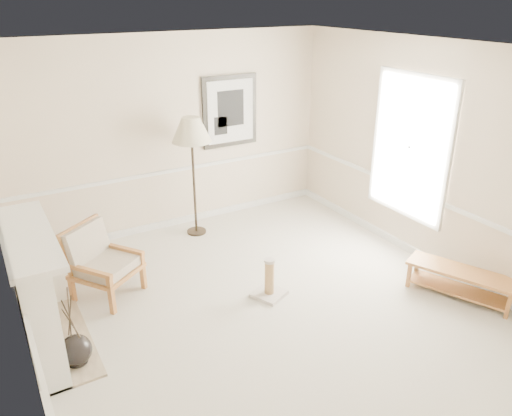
{
  "coord_description": "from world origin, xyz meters",
  "views": [
    {
      "loc": [
        -2.55,
        -4.11,
        3.4
      ],
      "look_at": [
        0.25,
        0.7,
        0.98
      ],
      "focal_mm": 35.0,
      "sensor_mm": 36.0,
      "label": 1
    }
  ],
  "objects_px": {
    "scratching_post": "(269,284)",
    "armchair": "(99,259)",
    "bench": "(460,279)",
    "floor_lamp": "(191,133)",
    "floor_vase": "(76,351)"
  },
  "relations": [
    {
      "from": "armchair",
      "to": "floor_lamp",
      "type": "height_order",
      "value": "floor_lamp"
    },
    {
      "from": "bench",
      "to": "scratching_post",
      "type": "height_order",
      "value": "scratching_post"
    },
    {
      "from": "floor_lamp",
      "to": "bench",
      "type": "relative_size",
      "value": 1.39
    },
    {
      "from": "scratching_post",
      "to": "armchair",
      "type": "bearing_deg",
      "value": 148.08
    },
    {
      "from": "scratching_post",
      "to": "floor_lamp",
      "type": "bearing_deg",
      "value": 91.64
    },
    {
      "from": "scratching_post",
      "to": "bench",
      "type": "bearing_deg",
      "value": -30.39
    },
    {
      "from": "armchair",
      "to": "floor_lamp",
      "type": "relative_size",
      "value": 0.54
    },
    {
      "from": "armchair",
      "to": "floor_vase",
      "type": "bearing_deg",
      "value": -150.64
    },
    {
      "from": "floor_lamp",
      "to": "floor_vase",
      "type": "bearing_deg",
      "value": -136.19
    },
    {
      "from": "bench",
      "to": "scratching_post",
      "type": "relative_size",
      "value": 2.59
    },
    {
      "from": "floor_vase",
      "to": "scratching_post",
      "type": "bearing_deg",
      "value": 2.31
    },
    {
      "from": "floor_lamp",
      "to": "bench",
      "type": "distance_m",
      "value": 4.02
    },
    {
      "from": "armchair",
      "to": "scratching_post",
      "type": "height_order",
      "value": "armchair"
    },
    {
      "from": "armchair",
      "to": "bench",
      "type": "distance_m",
      "value": 4.34
    },
    {
      "from": "floor_vase",
      "to": "bench",
      "type": "distance_m",
      "value": 4.39
    }
  ]
}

